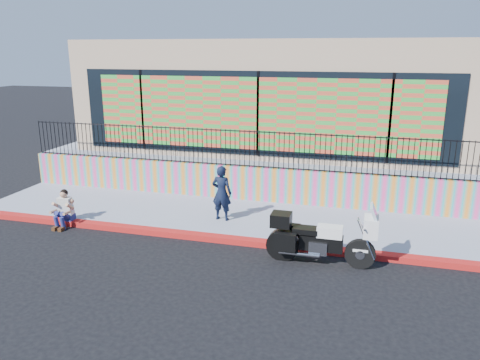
% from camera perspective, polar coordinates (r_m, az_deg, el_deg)
% --- Properties ---
extents(ground, '(90.00, 90.00, 0.00)m').
position_cam_1_polar(ground, '(12.54, -2.30, -7.48)').
color(ground, black).
rests_on(ground, ground).
extents(red_curb, '(16.00, 0.30, 0.15)m').
position_cam_1_polar(red_curb, '(12.51, -2.30, -7.17)').
color(red_curb, '#9E240B').
rests_on(red_curb, ground).
extents(sidewalk, '(16.00, 3.00, 0.15)m').
position_cam_1_polar(sidewalk, '(13.98, -0.26, -4.64)').
color(sidewalk, '#9096AC').
rests_on(sidewalk, ground).
extents(mural_wall, '(16.00, 0.20, 1.10)m').
position_cam_1_polar(mural_wall, '(15.25, 1.36, -0.42)').
color(mural_wall, '#FF4393').
rests_on(mural_wall, sidewalk).
extents(metal_fence, '(15.80, 0.04, 1.20)m').
position_cam_1_polar(metal_fence, '(14.98, 1.38, 3.81)').
color(metal_fence, black).
rests_on(metal_fence, mural_wall).
extents(elevated_platform, '(16.00, 10.00, 1.25)m').
position_cam_1_polar(elevated_platform, '(20.11, 4.88, 3.26)').
color(elevated_platform, '#9096AC').
rests_on(elevated_platform, ground).
extents(storefront_building, '(14.00, 8.06, 4.00)m').
position_cam_1_polar(storefront_building, '(19.50, 4.95, 10.68)').
color(storefront_building, tan).
rests_on(storefront_building, elevated_platform).
extents(police_motorcycle, '(2.52, 0.83, 1.57)m').
position_cam_1_polar(police_motorcycle, '(11.22, 9.62, -6.92)').
color(police_motorcycle, black).
rests_on(police_motorcycle, ground).
extents(police_officer, '(0.61, 0.43, 1.61)m').
position_cam_1_polar(police_officer, '(13.40, -2.24, -1.59)').
color(police_officer, black).
rests_on(police_officer, sidewalk).
extents(seated_man, '(0.54, 0.71, 1.06)m').
position_cam_1_polar(seated_man, '(14.27, -20.77, -3.68)').
color(seated_man, navy).
rests_on(seated_man, ground).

